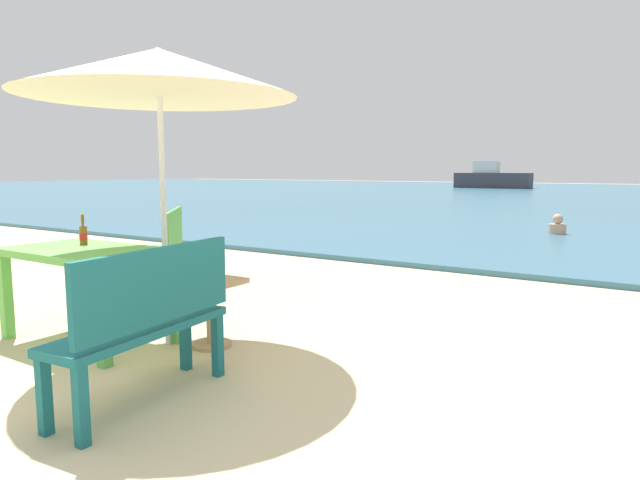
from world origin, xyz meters
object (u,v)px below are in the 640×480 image
picnic_table_green (88,262)px  boat_barge (492,178)px  swimmer_person (557,226)px  side_table_wood (210,303)px  patio_umbrella (159,73)px  bench_teal_center (148,316)px  bench_green_left (167,246)px  beer_bottle_amber (83,234)px

picnic_table_green → boat_barge: size_ratio=0.27×
swimmer_person → side_table_wood: bearing=-95.9°
picnic_table_green → swimmer_person: 9.72m
patio_umbrella → bench_teal_center: bearing=-46.6°
side_table_wood → bench_teal_center: (0.47, -0.99, 0.19)m
bench_teal_center → swimmer_person: size_ratio=3.00×
side_table_wood → bench_green_left: bench_green_left is taller
bench_green_left → boat_barge: (-6.72, 36.08, 0.23)m
bench_teal_center → swimmer_person: 10.12m
swimmer_person → boat_barge: 29.64m
beer_bottle_amber → bench_green_left: 1.55m
bench_green_left → boat_barge: size_ratio=0.22×
patio_umbrella → boat_barge: size_ratio=0.44×
patio_umbrella → swimmer_person: size_ratio=5.61×
bench_teal_center → swimmer_person: bench_teal_center is taller
beer_bottle_amber → patio_umbrella: patio_umbrella is taller
bench_teal_center → boat_barge: (-8.95, 38.21, 0.23)m
beer_bottle_amber → bench_green_left: size_ratio=0.23×
picnic_table_green → boat_barge: 38.38m
beer_bottle_amber → bench_teal_center: bearing=-23.3°
beer_bottle_amber → bench_green_left: (-0.57, 1.41, -0.31)m
swimmer_person → picnic_table_green: bearing=-101.2°
side_table_wood → bench_green_left: 2.10m
beer_bottle_amber → swimmer_person: size_ratio=0.65×
picnic_table_green → beer_bottle_amber: 0.35m
side_table_wood → bench_green_left: (-1.76, 1.13, 0.19)m
swimmer_person → beer_bottle_amber: bearing=-102.8°
side_table_wood → bench_teal_center: bench_teal_center is taller
patio_umbrella → bench_green_left: (-1.43, 1.28, -1.58)m
beer_bottle_amber → swimmer_person: bearing=77.2°
patio_umbrella → bench_teal_center: size_ratio=1.87×
bench_green_left → swimmer_person: 8.43m
patio_umbrella → boat_barge: patio_umbrella is taller
beer_bottle_amber → swimmer_person: 9.65m
bench_green_left → bench_teal_center: bearing=-43.6°
side_table_wood → bench_teal_center: size_ratio=0.44×
picnic_table_green → side_table_wood: (0.94, 0.42, -0.30)m
patio_umbrella → swimmer_person: bearing=82.2°
swimmer_person → boat_barge: bearing=108.5°
bench_teal_center → swimmer_person: (0.47, 10.11, -0.30)m
bench_teal_center → picnic_table_green: bearing=157.7°
side_table_wood → picnic_table_green: bearing=-156.1°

